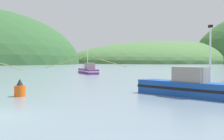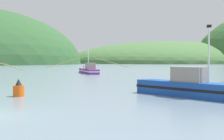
# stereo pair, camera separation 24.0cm
# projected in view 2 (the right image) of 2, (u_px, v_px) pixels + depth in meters

# --- Properties ---
(hill_mid_left) EXTENTS (167.94, 134.35, 36.30)m
(hill_mid_left) POSITION_uv_depth(u_px,v_px,m) (163.00, 63.00, 252.29)
(hill_mid_left) COLOR #47703D
(hill_mid_left) RESTS_ON ground
(fishing_boat_purple) EXTENTS (13.93, 9.70, 5.13)m
(fishing_boat_purple) POSITION_uv_depth(u_px,v_px,m) (89.00, 70.00, 59.22)
(fishing_boat_purple) COLOR #6B2D84
(fishing_boat_purple) RESTS_ON ground
(fishing_boat_blue) EXTENTS (10.11, 6.93, 5.14)m
(fishing_boat_blue) POSITION_uv_depth(u_px,v_px,m) (198.00, 88.00, 21.19)
(fishing_boat_blue) COLOR #19479E
(fishing_boat_blue) RESTS_ON ground
(channel_buoy) EXTENTS (0.83, 0.83, 1.32)m
(channel_buoy) POSITION_uv_depth(u_px,v_px,m) (19.00, 89.00, 22.08)
(channel_buoy) COLOR #E55914
(channel_buoy) RESTS_ON ground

